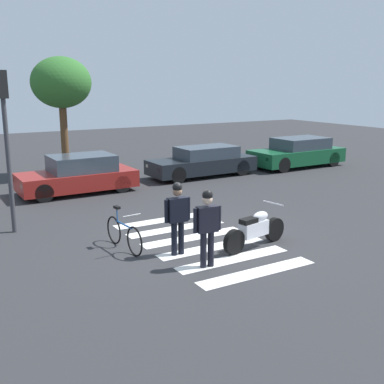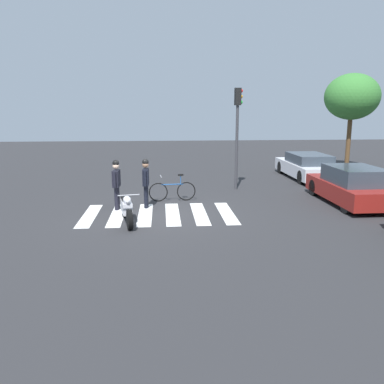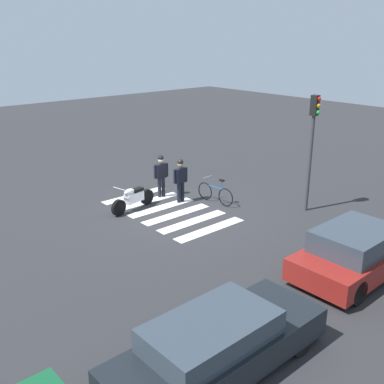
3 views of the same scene
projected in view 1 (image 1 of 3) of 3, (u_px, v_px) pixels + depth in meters
The scene contains 11 objects.
ground_plane at pixel (202, 242), 11.89m from camera, with size 60.00×60.00×0.00m, color #2B2B2D.
police_motorcycle at pixel (255, 230), 11.43m from camera, with size 2.06×0.70×1.02m.
leaning_bicycle at pixel (124, 234), 11.29m from camera, with size 0.46×1.76×1.01m.
officer_on_foot at pixel (177, 214), 10.83m from camera, with size 0.66×0.23×1.73m.
officer_by_motorcycle at pixel (207, 223), 10.09m from camera, with size 0.65×0.25×1.73m.
crosswalk_stripes at pixel (202, 242), 11.89m from camera, with size 2.88×4.95×0.01m.
car_maroon_wagon at pixel (78, 175), 17.15m from camera, with size 4.17×1.89×1.37m.
car_black_suv at pixel (203, 162), 20.18m from camera, with size 4.71×1.73×1.27m.
car_green_compact at pixel (298, 153), 22.47m from camera, with size 4.66×1.95×1.38m.
traffic_light_pole at pixel (5, 126), 12.08m from camera, with size 0.26×0.34×4.24m.
street_tree_mid at pixel (61, 84), 19.57m from camera, with size 2.48×2.48×5.00m.
Camera 1 is at (-5.94, -9.61, 3.92)m, focal length 44.11 mm.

